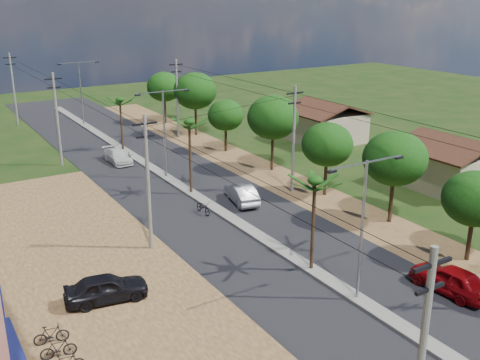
% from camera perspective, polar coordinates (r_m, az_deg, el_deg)
% --- Properties ---
extents(ground, '(160.00, 160.00, 0.00)m').
position_cam_1_polar(ground, '(32.16, 11.76, -11.84)').
color(ground, black).
rests_on(ground, ground).
extents(road, '(12.00, 110.00, 0.04)m').
position_cam_1_polar(road, '(43.01, -1.94, -3.36)').
color(road, black).
rests_on(road, ground).
extents(median, '(1.00, 90.00, 0.18)m').
position_cam_1_polar(median, '(45.44, -3.83, -2.07)').
color(median, '#605E56').
rests_on(median, ground).
extents(dirt_lot_west, '(18.00, 46.00, 0.04)m').
position_cam_1_polar(dirt_lot_west, '(32.36, -19.50, -12.35)').
color(dirt_lot_west, '#532F1C').
rests_on(dirt_lot_west, ground).
extents(dirt_shoulder_east, '(5.00, 90.00, 0.03)m').
position_cam_1_polar(dirt_shoulder_east, '(47.51, 6.99, -1.33)').
color(dirt_shoulder_east, '#532F1C').
rests_on(dirt_shoulder_east, ground).
extents(house_east_near, '(7.60, 7.50, 4.60)m').
position_cam_1_polar(house_east_near, '(51.43, 20.73, 1.91)').
color(house_east_near, tan).
rests_on(house_east_near, ground).
extents(house_east_far, '(7.60, 7.50, 4.60)m').
position_cam_1_polar(house_east_far, '(64.18, 8.65, 6.04)').
color(house_east_far, tan).
rests_on(house_east_far, ground).
extents(tree_east_b, '(4.00, 4.00, 5.83)m').
position_cam_1_polar(tree_east_b, '(37.04, 22.78, -1.77)').
color(tree_east_b, black).
rests_on(tree_east_b, ground).
extents(tree_east_c, '(4.60, 4.60, 6.83)m').
position_cam_1_polar(tree_east_c, '(41.26, 15.47, 2.12)').
color(tree_east_c, black).
rests_on(tree_east_c, ground).
extents(tree_east_d, '(4.20, 4.20, 6.13)m').
position_cam_1_polar(tree_east_d, '(46.05, 8.85, 3.58)').
color(tree_east_d, black).
rests_on(tree_east_d, ground).
extents(tree_east_e, '(4.80, 4.80, 7.14)m').
position_cam_1_polar(tree_east_e, '(52.14, 3.37, 6.37)').
color(tree_east_e, black).
rests_on(tree_east_e, ground).
extents(tree_east_f, '(3.80, 3.80, 5.52)m').
position_cam_1_polar(tree_east_f, '(58.77, -1.47, 6.59)').
color(tree_east_f, black).
rests_on(tree_east_f, ground).
extents(tree_east_g, '(5.00, 5.00, 7.38)m').
position_cam_1_polar(tree_east_g, '(65.71, -4.58, 9.01)').
color(tree_east_g, black).
rests_on(tree_east_g, ground).
extents(tree_east_h, '(4.40, 4.40, 6.52)m').
position_cam_1_polar(tree_east_h, '(72.81, -7.71, 9.36)').
color(tree_east_h, black).
rests_on(tree_east_h, ground).
extents(palm_median_near, '(2.00, 2.00, 6.15)m').
position_cam_1_polar(palm_median_near, '(32.57, 7.62, -0.47)').
color(palm_median_near, black).
rests_on(palm_median_near, ground).
extents(palm_median_mid, '(2.00, 2.00, 6.55)m').
position_cam_1_polar(palm_median_mid, '(45.48, -5.17, 5.56)').
color(palm_median_mid, black).
rests_on(palm_median_mid, ground).
extents(palm_median_far, '(2.00, 2.00, 5.85)m').
position_cam_1_polar(palm_median_far, '(60.07, -12.10, 7.78)').
color(palm_median_far, black).
rests_on(palm_median_far, ground).
extents(streetlight_near, '(5.10, 0.18, 8.00)m').
position_cam_1_polar(streetlight_near, '(30.06, 12.35, -3.93)').
color(streetlight_near, gray).
rests_on(streetlight_near, ground).
extents(streetlight_mid, '(5.10, 0.18, 8.00)m').
position_cam_1_polar(streetlight_mid, '(50.14, -7.72, 5.39)').
color(streetlight_mid, gray).
rests_on(streetlight_mid, ground).
extents(streetlight_far, '(5.10, 0.18, 8.00)m').
position_cam_1_polar(streetlight_far, '(73.31, -15.89, 9.00)').
color(streetlight_far, gray).
rests_on(streetlight_far, ground).
extents(utility_pole_w_b, '(1.60, 0.24, 9.00)m').
position_cam_1_polar(utility_pole_w_b, '(35.98, -9.34, -0.01)').
color(utility_pole_w_b, '#605E56').
rests_on(utility_pole_w_b, ground).
extents(utility_pole_w_c, '(1.60, 0.24, 9.00)m').
position_cam_1_polar(utility_pole_w_c, '(56.34, -18.08, 6.06)').
color(utility_pole_w_c, '#605E56').
rests_on(utility_pole_w_c, ground).
extents(utility_pole_w_d, '(1.60, 0.24, 9.00)m').
position_cam_1_polar(utility_pole_w_d, '(76.62, -22.03, 8.73)').
color(utility_pole_w_d, '#605E56').
rests_on(utility_pole_w_d, ground).
extents(utility_pole_e_b, '(1.60, 0.24, 9.00)m').
position_cam_1_polar(utility_pole_e_b, '(46.29, 5.47, 4.33)').
color(utility_pole_e_b, '#605E56').
rests_on(utility_pole_e_b, ground).
extents(utility_pole_e_c, '(1.60, 0.24, 9.00)m').
position_cam_1_polar(utility_pole_e_c, '(64.79, -6.40, 8.39)').
color(utility_pole_e_c, '#605E56').
rests_on(utility_pole_e_c, ground).
extents(car_red_near, '(2.21, 4.79, 1.59)m').
position_cam_1_polar(car_red_near, '(33.96, 20.56, -9.45)').
color(car_red_near, maroon).
rests_on(car_red_near, ground).
extents(car_silver_mid, '(2.50, 4.73, 1.48)m').
position_cam_1_polar(car_silver_mid, '(44.81, 0.17, -1.44)').
color(car_silver_mid, '#989BA0').
rests_on(car_silver_mid, ground).
extents(car_white_far, '(1.91, 4.49, 1.29)m').
position_cam_1_polar(car_white_far, '(56.71, -12.33, 2.34)').
color(car_white_far, beige).
rests_on(car_white_far, ground).
extents(car_parked_dark, '(4.72, 2.48, 1.53)m').
position_cam_1_polar(car_parked_dark, '(31.89, -13.43, -10.66)').
color(car_parked_dark, black).
rests_on(car_parked_dark, ground).
extents(moto_rider_east, '(0.74, 1.63, 0.83)m').
position_cam_1_polar(moto_rider_east, '(34.27, 20.73, -9.93)').
color(moto_rider_east, black).
rests_on(moto_rider_east, ground).
extents(moto_rider_west_a, '(0.72, 1.95, 1.02)m').
position_cam_1_polar(moto_rider_west_a, '(42.78, -3.74, -2.81)').
color(moto_rider_west_a, black).
rests_on(moto_rider_west_a, ground).
extents(moto_rider_west_b, '(0.78, 1.84, 1.07)m').
position_cam_1_polar(moto_rider_west_b, '(56.14, -11.16, 2.14)').
color(moto_rider_west_b, black).
rests_on(moto_rider_west_b, ground).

